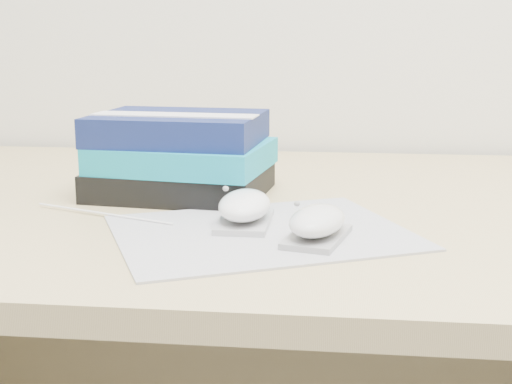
# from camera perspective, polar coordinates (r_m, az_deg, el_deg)

# --- Properties ---
(desk) EXTENTS (1.60, 0.80, 0.73)m
(desk) POSITION_cam_1_polar(r_m,az_deg,el_deg) (1.10, 5.29, -11.96)
(desk) COLOR tan
(desk) RESTS_ON ground
(mousepad) EXTENTS (0.39, 0.36, 0.00)m
(mousepad) POSITION_cam_1_polar(r_m,az_deg,el_deg) (0.80, 0.41, -3.25)
(mousepad) COLOR gray
(mousepad) RESTS_ON desk
(mouse_rear) EXTENTS (0.06, 0.11, 0.05)m
(mouse_rear) POSITION_cam_1_polar(r_m,az_deg,el_deg) (0.83, -0.92, -1.29)
(mouse_rear) COLOR #A7A7AA
(mouse_rear) RESTS_ON mousepad
(mouse_front) EXTENTS (0.08, 0.11, 0.04)m
(mouse_front) POSITION_cam_1_polar(r_m,az_deg,el_deg) (0.77, 4.92, -2.53)
(mouse_front) COLOR gray
(mouse_front) RESTS_ON mousepad
(usb_cable) EXTENTS (0.20, 0.08, 0.00)m
(usb_cable) POSITION_cam_1_polar(r_m,az_deg,el_deg) (0.89, -12.14, -1.69)
(usb_cable) COLOR white
(usb_cable) RESTS_ON mousepad
(book_stack) EXTENTS (0.25, 0.21, 0.11)m
(book_stack) POSITION_cam_1_polar(r_m,az_deg,el_deg) (0.99, -6.01, 2.96)
(book_stack) COLOR black
(book_stack) RESTS_ON desk
(pouch) EXTENTS (0.13, 0.10, 0.11)m
(pouch) POSITION_cam_1_polar(r_m,az_deg,el_deg) (1.03, -4.29, 3.08)
(pouch) COLOR black
(pouch) RESTS_ON desk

